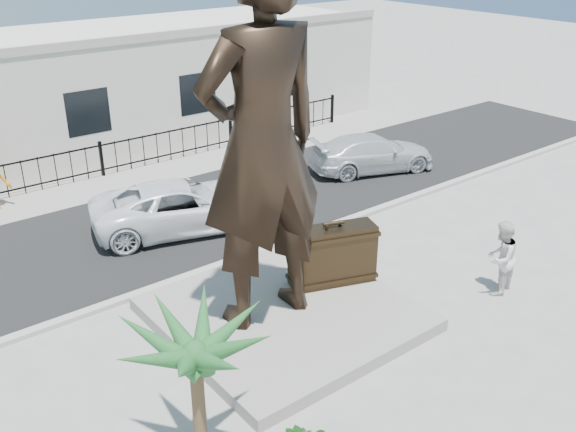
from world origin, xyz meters
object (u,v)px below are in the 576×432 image
at_px(statue, 262,145).
at_px(suitcase, 332,255).
at_px(tourist, 501,258).
at_px(car_white, 182,206).

xyz_separation_m(statue, suitcase, (2.12, 0.11, -3.24)).
bearing_deg(suitcase, tourist, -18.22).
distance_m(statue, suitcase, 3.87).
height_order(tourist, car_white, tourist).
bearing_deg(suitcase, car_white, 120.74).
bearing_deg(car_white, tourist, -134.65).
relative_size(suitcase, car_white, 0.40).
bearing_deg(tourist, statue, -37.36).
height_order(statue, tourist, statue).
relative_size(suitcase, tourist, 1.10).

